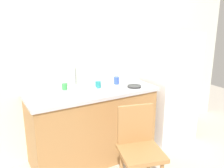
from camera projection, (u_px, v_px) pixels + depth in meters
The scene contains 12 objects.
back_wall at pixel (87, 51), 3.09m from camera, with size 4.80×0.10×2.59m, color silver.
cabinet_base at pixel (92, 126), 2.98m from camera, with size 1.48×0.60×0.85m, color #A87542.
countertop at pixel (91, 92), 2.86m from camera, with size 1.52×0.64×0.04m, color #B7B7BC.
faucet at pixel (74, 75), 2.97m from camera, with size 0.02×0.02×0.27m, color #B7B7BC.
refrigerator at pixel (168, 87), 3.45m from camera, with size 0.63×0.62×1.52m, color white.
chair at pixel (139, 147), 2.37m from camera, with size 0.49×0.49×0.89m.
dish_tray at pixel (82, 89), 2.80m from camera, with size 0.28×0.20×0.05m, color white.
hotplate at pixel (134, 86), 2.97m from camera, with size 0.17×0.17×0.02m, color #2D2D2D.
cup_green at pixel (65, 87), 2.86m from camera, with size 0.06×0.06×0.08m, color green.
cup_white at pixel (126, 79), 3.14m from camera, with size 0.06×0.06×0.10m, color white.
cup_teal at pixel (98, 84), 2.94m from camera, with size 0.07×0.07×0.08m, color teal.
cup_blue at pixel (117, 80), 3.09m from camera, with size 0.07×0.07×0.09m, color blue.
Camera 1 is at (-1.25, -1.84, 1.74)m, focal length 39.09 mm.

